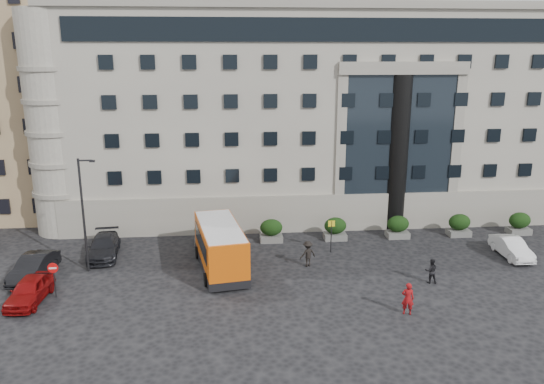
{
  "coord_description": "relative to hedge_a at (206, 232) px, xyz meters",
  "views": [
    {
      "loc": [
        -2.28,
        -32.19,
        14.9
      ],
      "look_at": [
        0.96,
        4.49,
        5.0
      ],
      "focal_mm": 35.0,
      "sensor_mm": 36.0,
      "label": 1
    }
  ],
  "objects": [
    {
      "name": "ground",
      "position": [
        4.0,
        -7.8,
        -0.93
      ],
      "size": [
        120.0,
        120.0,
        0.0
      ],
      "primitive_type": "plane",
      "color": "black",
      "rests_on": "ground"
    },
    {
      "name": "entrance_column",
      "position": [
        16.0,
        2.5,
        5.57
      ],
      "size": [
        1.8,
        1.8,
        13.0
      ],
      "primitive_type": "cylinder",
      "color": "black",
      "rests_on": "ground"
    },
    {
      "name": "hedge_f",
      "position": [
        26.0,
        0.0,
        0.0
      ],
      "size": [
        1.8,
        1.26,
        1.84
      ],
      "color": "#5F5F5C",
      "rests_on": "ground"
    },
    {
      "name": "pedestrian_a",
      "position": [
        12.02,
        -12.8,
        0.05
      ],
      "size": [
        0.81,
        0.63,
        1.96
      ],
      "primitive_type": "imported",
      "rotation": [
        0.0,
        0.0,
        2.9
      ],
      "color": "maroon",
      "rests_on": "ground"
    },
    {
      "name": "apartment_far",
      "position": [
        -23.0,
        30.2,
        10.07
      ],
      "size": [
        13.0,
        13.0,
        22.0
      ],
      "primitive_type": "cube",
      "color": "#7D6148",
      "rests_on": "ground"
    },
    {
      "name": "hedge_e",
      "position": [
        20.8,
        0.0,
        0.0
      ],
      "size": [
        1.8,
        1.26,
        1.84
      ],
      "color": "#5F5F5C",
      "rests_on": "ground"
    },
    {
      "name": "civic_building",
      "position": [
        10.0,
        14.2,
        8.07
      ],
      "size": [
        44.0,
        24.0,
        18.0
      ],
      "primitive_type": "cube",
      "color": "gray",
      "rests_on": "ground"
    },
    {
      "name": "parked_car_d",
      "position": [
        -13.0,
        8.2,
        -0.21
      ],
      "size": [
        3.16,
        5.51,
        1.45
      ],
      "primitive_type": "imported",
      "rotation": [
        0.0,
        0.0,
        0.15
      ],
      "color": "black",
      "rests_on": "ground"
    },
    {
      "name": "no_entry_sign",
      "position": [
        -9.0,
        -8.84,
        0.72
      ],
      "size": [
        0.64,
        0.16,
        2.32
      ],
      "color": "#262628",
      "rests_on": "ground"
    },
    {
      "name": "pedestrian_c",
      "position": [
        7.34,
        -5.27,
        0.01
      ],
      "size": [
        1.39,
        1.11,
        1.88
      ],
      "primitive_type": "imported",
      "rotation": [
        0.0,
        0.0,
        3.53
      ],
      "color": "black",
      "rests_on": "ground"
    },
    {
      "name": "red_truck",
      "position": [
        -8.18,
        7.53,
        0.46
      ],
      "size": [
        2.85,
        5.26,
        2.71
      ],
      "rotation": [
        0.0,
        0.0,
        -0.12
      ],
      "color": "maroon",
      "rests_on": "ground"
    },
    {
      "name": "parked_car_a",
      "position": [
        -10.38,
        -9.25,
        -0.17
      ],
      "size": [
        2.09,
        4.58,
        1.52
      ],
      "primitive_type": "imported",
      "rotation": [
        0.0,
        0.0,
        -0.06
      ],
      "color": "maroon",
      "rests_on": "ground"
    },
    {
      "name": "parked_car_b",
      "position": [
        -11.32,
        -5.68,
        -0.14
      ],
      "size": [
        2.29,
        4.98,
        1.58
      ],
      "primitive_type": "imported",
      "rotation": [
        0.0,
        0.0,
        -0.13
      ],
      "color": "black",
      "rests_on": "ground"
    },
    {
      "name": "bus_stop_sign",
      "position": [
        9.5,
        -2.8,
        0.8
      ],
      "size": [
        0.5,
        0.08,
        2.52
      ],
      "color": "#262628",
      "rests_on": "ground"
    },
    {
      "name": "hedge_c",
      "position": [
        10.4,
        0.0,
        0.0
      ],
      "size": [
        1.8,
        1.26,
        1.84
      ],
      "color": "#5F5F5C",
      "rests_on": "ground"
    },
    {
      "name": "pedestrian_b",
      "position": [
        15.01,
        -8.74,
        -0.09
      ],
      "size": [
        0.88,
        0.73,
        1.67
      ],
      "primitive_type": "imported",
      "rotation": [
        0.0,
        0.0,
        3.02
      ],
      "color": "black",
      "rests_on": "ground"
    },
    {
      "name": "hedge_b",
      "position": [
        5.2,
        0.0,
        0.0
      ],
      "size": [
        1.8,
        1.26,
        1.84
      ],
      "color": "#5F5F5C",
      "rests_on": "ground"
    },
    {
      "name": "white_taxi",
      "position": [
        22.69,
        -4.83,
        -0.21
      ],
      "size": [
        1.57,
        4.38,
        1.44
      ],
      "primitive_type": "imported",
      "rotation": [
        0.0,
        0.0,
        -0.01
      ],
      "color": "white",
      "rests_on": "ground"
    },
    {
      "name": "minibus",
      "position": [
        1.18,
        -5.32,
        0.85
      ],
      "size": [
        3.9,
        8.08,
        3.23
      ],
      "rotation": [
        0.0,
        0.0,
        0.16
      ],
      "color": "#D25109",
      "rests_on": "ground"
    },
    {
      "name": "parked_car_c",
      "position": [
        -7.5,
        -2.05,
        -0.18
      ],
      "size": [
        2.56,
        5.33,
        1.5
      ],
      "primitive_type": "imported",
      "rotation": [
        0.0,
        0.0,
        0.09
      ],
      "color": "black",
      "rests_on": "ground"
    },
    {
      "name": "street_lamp",
      "position": [
        -7.94,
        -4.8,
        3.44
      ],
      "size": [
        1.16,
        0.18,
        8.0
      ],
      "color": "#262628",
      "rests_on": "ground"
    },
    {
      "name": "hedge_d",
      "position": [
        15.6,
        0.0,
        0.0
      ],
      "size": [
        1.8,
        1.26,
        1.84
      ],
      "color": "#5F5F5C",
      "rests_on": "ground"
    },
    {
      "name": "hedge_a",
      "position": [
        0.0,
        0.0,
        0.0
      ],
      "size": [
        1.8,
        1.26,
        1.84
      ],
      "color": "#5F5F5C",
      "rests_on": "ground"
    }
  ]
}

